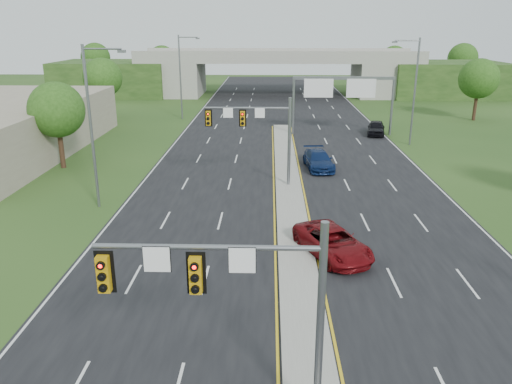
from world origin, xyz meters
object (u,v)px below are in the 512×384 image
at_px(car_far_c, 376,128).
at_px(signal_mast_near, 243,296).
at_px(signal_mast_far, 260,128).
at_px(sign_gantry, 342,89).
at_px(car_far_a, 333,242).
at_px(car_far_b, 318,160).
at_px(overpass, 278,75).

bearing_deg(car_far_c, signal_mast_near, -94.33).
xyz_separation_m(signal_mast_near, signal_mast_far, (0.00, 25.00, 0.00)).
bearing_deg(car_far_c, sign_gantry, -165.68).
height_order(car_far_a, car_far_b, car_far_b).
bearing_deg(car_far_c, car_far_b, -106.63).
bearing_deg(signal_mast_far, signal_mast_near, -90.00).
distance_m(signal_mast_far, car_far_a, 13.70).
distance_m(car_far_a, car_far_b, 17.78).
xyz_separation_m(overpass, car_far_a, (1.99, -67.49, -2.76)).
bearing_deg(overpass, signal_mast_far, -92.35).
height_order(car_far_a, car_far_c, car_far_c).
xyz_separation_m(signal_mast_near, car_far_c, (13.17, 45.17, -3.90)).
relative_size(signal_mast_near, overpass, 0.09).
bearing_deg(car_far_c, car_far_a, -93.38).
relative_size(signal_mast_near, car_far_a, 1.26).
bearing_deg(overpass, car_far_b, -86.74).
xyz_separation_m(signal_mast_far, car_far_b, (5.10, 5.34, -3.92)).
bearing_deg(car_far_b, overpass, 87.25).
bearing_deg(signal_mast_near, car_far_c, 73.75).
xyz_separation_m(overpass, car_far_c, (10.90, -34.90, -2.73)).
height_order(overpass, car_far_a, overpass).
relative_size(signal_mast_far, car_far_b, 1.30).
height_order(signal_mast_far, car_far_a, signal_mast_far).
bearing_deg(car_far_a, overpass, 68.06).
height_order(signal_mast_near, signal_mast_far, same).
xyz_separation_m(overpass, car_far_b, (2.84, -49.73, -2.75)).
xyz_separation_m(signal_mast_near, overpass, (2.26, 80.07, -1.17)).
distance_m(overpass, car_far_a, 67.58).
relative_size(car_far_a, car_far_b, 1.03).
bearing_deg(sign_gantry, signal_mast_near, -101.25).
bearing_deg(car_far_c, signal_mast_far, -111.22).
xyz_separation_m(sign_gantry, car_far_b, (-3.85, -14.65, -4.44)).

